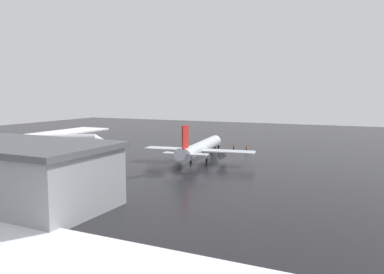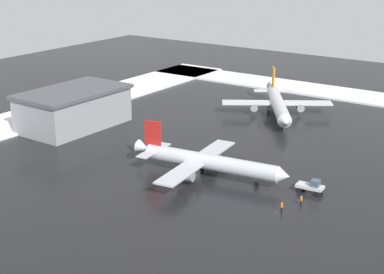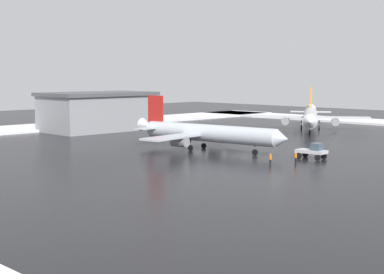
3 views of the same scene
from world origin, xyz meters
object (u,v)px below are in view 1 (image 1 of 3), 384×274
airplane_parked_starboard (201,148)px  ground_crew_by_nose_gear (234,146)px  pushback_tug (214,144)px  cargo_hangar (23,174)px  ground_crew_beside_wing (247,148)px  airplane_far_rear (38,141)px

airplane_parked_starboard → ground_crew_by_nose_gear: size_ratio=17.88×
pushback_tug → cargo_hangar: size_ratio=0.19×
airplane_parked_starboard → pushback_tug: size_ratio=6.44×
airplane_parked_starboard → ground_crew_beside_wing: bearing=-24.4°
airplane_far_rear → cargo_hangar: airplane_far_rear is taller
airplane_parked_starboard → airplane_far_rear: (-42.82, -7.41, 0.22)m
airplane_parked_starboard → cargo_hangar: size_ratio=1.22×
airplane_parked_starboard → airplane_far_rear: bearing=92.7°
pushback_tug → ground_crew_by_nose_gear: size_ratio=2.77×
ground_crew_by_nose_gear → ground_crew_beside_wing: bearing=-172.9°
airplane_far_rear → ground_crew_by_nose_gear: airplane_far_rear is taller
pushback_tug → cargo_hangar: bearing=172.0°
pushback_tug → ground_crew_beside_wing: size_ratio=2.77×
pushback_tug → airplane_parked_starboard: bearing=-171.6°
pushback_tug → ground_crew_beside_wing: (9.65, -0.75, -0.31)m
ground_crew_by_nose_gear → cargo_hangar: (-9.83, -61.37, 3.47)m
airplane_far_rear → ground_crew_beside_wing: 54.61m
airplane_parked_starboard → cargo_hangar: 42.89m
pushback_tug → ground_crew_beside_wing: 9.68m
airplane_far_rear → ground_crew_by_nose_gear: (44.30, 26.73, -2.25)m
airplane_parked_starboard → cargo_hangar: airplane_parked_starboard is taller
pushback_tug → cargo_hangar: 60.88m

